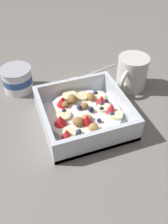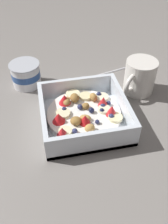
{
  "view_description": "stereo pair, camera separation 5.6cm",
  "coord_description": "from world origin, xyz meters",
  "px_view_note": "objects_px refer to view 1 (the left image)",
  "views": [
    {
      "loc": [
        -0.4,
        0.15,
        0.41
      ],
      "look_at": [
        -0.02,
        0.01,
        0.03
      ],
      "focal_mm": 39.37,
      "sensor_mm": 36.0,
      "label": 1
    },
    {
      "loc": [
        -0.42,
        0.09,
        0.41
      ],
      "look_at": [
        -0.02,
        0.01,
        0.03
      ],
      "focal_mm": 39.37,
      "sensor_mm": 36.0,
      "label": 2
    }
  ],
  "objects_px": {
    "fruit_bowl": "(84,115)",
    "coffee_mug": "(132,73)",
    "yogurt_cup": "(17,79)",
    "spoon": "(82,76)"
  },
  "relations": [
    {
      "from": "fruit_bowl",
      "to": "yogurt_cup",
      "type": "height_order",
      "value": "yogurt_cup"
    },
    {
      "from": "yogurt_cup",
      "to": "fruit_bowl",
      "type": "bearing_deg",
      "value": -144.78
    },
    {
      "from": "fruit_bowl",
      "to": "coffee_mug",
      "type": "height_order",
      "value": "coffee_mug"
    },
    {
      "from": "fruit_bowl",
      "to": "coffee_mug",
      "type": "relative_size",
      "value": 1.99
    },
    {
      "from": "spoon",
      "to": "fruit_bowl",
      "type": "bearing_deg",
      "value": 162.19
    },
    {
      "from": "yogurt_cup",
      "to": "spoon",
      "type": "bearing_deg",
      "value": -91.65
    },
    {
      "from": "coffee_mug",
      "to": "yogurt_cup",
      "type": "bearing_deg",
      "value": 72.73
    },
    {
      "from": "yogurt_cup",
      "to": "coffee_mug",
      "type": "bearing_deg",
      "value": -107.27
    },
    {
      "from": "fruit_bowl",
      "to": "coffee_mug",
      "type": "bearing_deg",
      "value": -62.53
    },
    {
      "from": "spoon",
      "to": "coffee_mug",
      "type": "bearing_deg",
      "value": -127.52
    }
  ]
}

